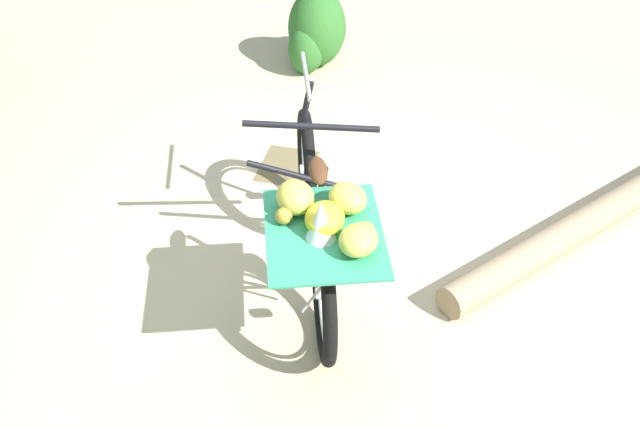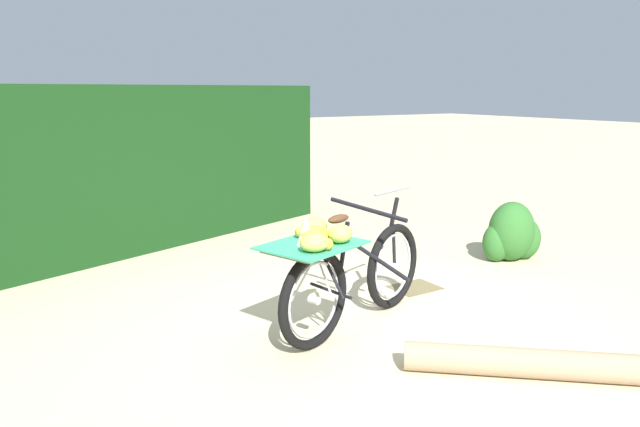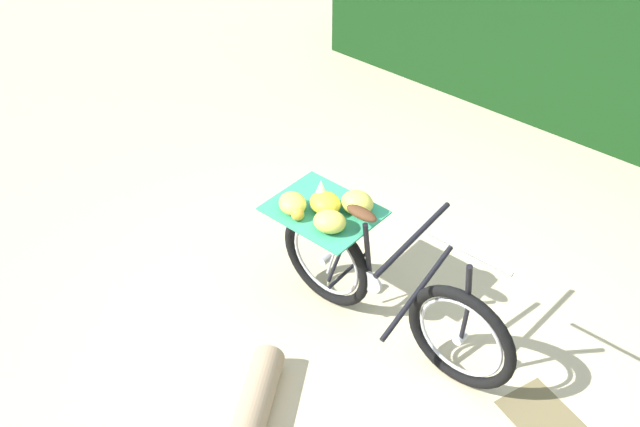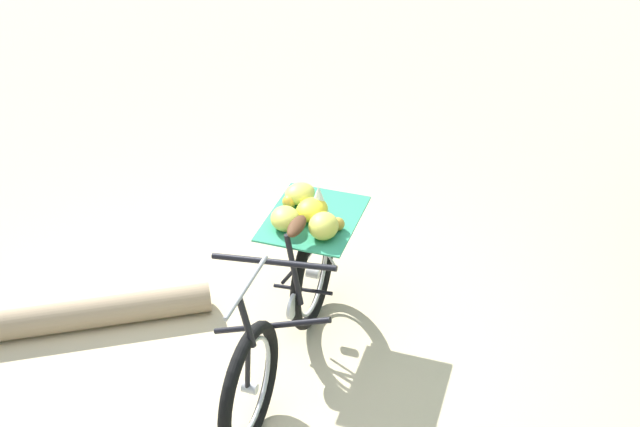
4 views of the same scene
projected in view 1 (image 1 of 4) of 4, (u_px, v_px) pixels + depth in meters
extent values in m
plane|color=beige|center=(334.00, 269.00, 4.38)|extent=(60.00, 60.00, 0.00)
torus|color=black|center=(307.00, 169.00, 4.53)|extent=(0.71, 0.30, 0.73)
torus|color=#B7B7BC|center=(307.00, 169.00, 4.53)|extent=(0.54, 0.21, 0.57)
cylinder|color=#B7B7BC|center=(307.00, 169.00, 4.53)|extent=(0.08, 0.10, 0.06)
torus|color=black|center=(324.00, 293.00, 3.72)|extent=(0.71, 0.30, 0.73)
torus|color=#B7B7BC|center=(324.00, 293.00, 3.72)|extent=(0.54, 0.21, 0.57)
cylinder|color=#B7B7BC|center=(324.00, 293.00, 3.72)|extent=(0.08, 0.10, 0.06)
cylinder|color=black|center=(311.00, 179.00, 4.17)|extent=(0.26, 0.67, 0.30)
cylinder|color=black|center=(312.00, 126.00, 3.87)|extent=(0.27, 0.69, 0.11)
cylinder|color=black|center=(317.00, 207.00, 3.81)|extent=(0.07, 0.12, 0.49)
cylinder|color=black|center=(320.00, 265.00, 3.85)|extent=(0.15, 0.37, 0.05)
cylinder|color=black|center=(321.00, 238.00, 3.69)|extent=(0.13, 0.31, 0.47)
cylinder|color=black|center=(306.00, 148.00, 4.44)|extent=(0.04, 0.05, 0.30)
cylinder|color=black|center=(306.00, 106.00, 4.24)|extent=(0.07, 0.10, 0.30)
cylinder|color=gray|center=(306.00, 76.00, 4.08)|extent=(0.50, 0.19, 0.02)
ellipsoid|color=#4C2D19|center=(318.00, 170.00, 3.59)|extent=(0.24, 0.16, 0.06)
cylinder|color=#B7B7BC|center=(317.00, 238.00, 3.99)|extent=(0.16, 0.07, 0.16)
cylinder|color=#B7B7BC|center=(322.00, 252.00, 3.67)|extent=(0.08, 0.20, 0.39)
cylinder|color=#B7B7BC|center=(326.00, 282.00, 3.51)|extent=(0.09, 0.24, 0.39)
cube|color=brown|center=(324.00, 236.00, 3.45)|extent=(0.71, 0.61, 0.02)
cube|color=#33936B|center=(324.00, 233.00, 3.44)|extent=(0.82, 0.73, 0.01)
ellipsoid|color=#CCC64C|center=(358.00, 240.00, 3.30)|extent=(0.23, 0.20, 0.12)
ellipsoid|color=#CCC64C|center=(348.00, 198.00, 3.53)|extent=(0.27, 0.26, 0.13)
ellipsoid|color=yellow|center=(325.00, 218.00, 3.41)|extent=(0.23, 0.20, 0.13)
ellipsoid|color=#CCC64C|center=(295.00, 197.00, 3.52)|extent=(0.27, 0.25, 0.15)
sphere|color=#B29333|center=(284.00, 216.00, 3.46)|extent=(0.08, 0.08, 0.08)
sphere|color=gold|center=(365.00, 231.00, 3.38)|extent=(0.08, 0.08, 0.08)
cone|color=white|center=(321.00, 220.00, 3.34)|extent=(0.18, 0.18, 0.20)
cylinder|color=#9E8466|center=(583.00, 224.00, 4.55)|extent=(1.86, 1.60, 0.19)
ellipsoid|color=#2D6628|center=(317.00, 27.00, 6.13)|extent=(0.52, 0.47, 0.65)
ellipsoid|color=#2D6628|center=(327.00, 30.00, 6.32)|extent=(0.36, 0.32, 0.46)
ellipsoid|color=#2D6628|center=(306.00, 48.00, 6.09)|extent=(0.33, 0.29, 0.42)
cylinder|color=#4C3823|center=(317.00, 56.00, 6.29)|extent=(0.05, 0.05, 0.13)
cube|color=olive|center=(287.00, 166.00, 5.18)|extent=(0.44, 0.36, 0.01)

